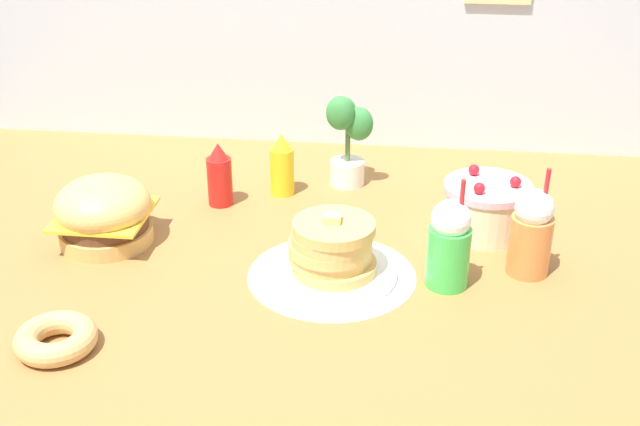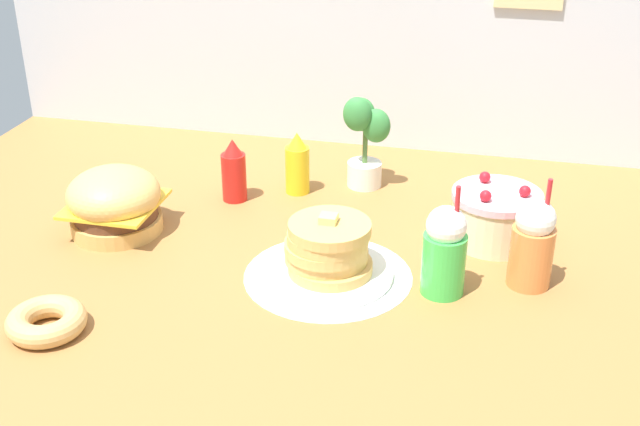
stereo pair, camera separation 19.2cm
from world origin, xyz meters
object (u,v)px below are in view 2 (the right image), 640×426
mustard_bottle (297,165)px  donut_pink_glaze (46,321)px  cream_soda_cup (444,251)px  orange_float_cup (533,244)px  ketchup_bottle (234,172)px  burger (115,202)px  layer_cake (495,216)px  pancake_stack (328,252)px  potted_plant (365,138)px

mustard_bottle → donut_pink_glaze: 0.85m
cream_soda_cup → orange_float_cup: size_ratio=1.00×
ketchup_bottle → cream_soda_cup: cream_soda_cup is taller
burger → donut_pink_glaze: bearing=-82.6°
layer_cake → ketchup_bottle: ketchup_bottle is taller
mustard_bottle → donut_pink_glaze: mustard_bottle is taller
burger → pancake_stack: size_ratio=0.78×
pancake_stack → mustard_bottle: 0.47m
ketchup_bottle → cream_soda_cup: 0.70m
pancake_stack → donut_pink_glaze: size_ratio=1.83×
burger → potted_plant: 0.71m
burger → layer_cake: bearing=9.9°
cream_soda_cup → pancake_stack: bearing=179.1°
layer_cake → orange_float_cup: 0.21m
ketchup_bottle → donut_pink_glaze: (-0.18, -0.70, -0.06)m
burger → mustard_bottle: 0.51m
pancake_stack → mustard_bottle: bearing=113.1°
layer_cake → donut_pink_glaze: 1.08m
pancake_stack → mustard_bottle: mustard_bottle is taller
potted_plant → mustard_bottle: bearing=-154.1°
ketchup_bottle → orange_float_cup: bearing=-19.1°
burger → cream_soda_cup: cream_soda_cup is taller
burger → cream_soda_cup: size_ratio=0.88×
layer_cake → potted_plant: bearing=146.1°
cream_soda_cup → potted_plant: size_ratio=0.98×
donut_pink_glaze → orange_float_cup: bearing=23.5°
mustard_bottle → burger: bearing=-139.5°
ketchup_bottle → orange_float_cup: orange_float_cup is taller
mustard_bottle → orange_float_cup: 0.73m
pancake_stack → potted_plant: size_ratio=1.11×
burger → layer_cake: size_ratio=1.06×
ketchup_bottle → mustard_bottle: 0.18m
mustard_bottle → orange_float_cup: size_ratio=0.67×
cream_soda_cup → layer_cake: bearing=69.4°
layer_cake → mustard_bottle: size_ratio=1.25×
layer_cake → ketchup_bottle: 0.71m
burger → potted_plant: size_ratio=0.87×
ketchup_bottle → donut_pink_glaze: ketchup_bottle is taller
burger → mustard_bottle: mustard_bottle is taller
layer_cake → burger: bearing=-170.1°
cream_soda_cup → orange_float_cup: bearing=22.5°
pancake_stack → cream_soda_cup: (0.26, -0.00, 0.04)m
orange_float_cup → donut_pink_glaze: (-0.97, -0.42, -0.08)m
mustard_bottle → orange_float_cup: bearing=-29.6°
orange_float_cup → pancake_stack: bearing=-170.7°
orange_float_cup → potted_plant: 0.65m
cream_soda_cup → donut_pink_glaze: 0.86m
pancake_stack → layer_cake: layer_cake is taller
donut_pink_glaze → layer_cake: bearing=34.8°
cream_soda_cup → potted_plant: bearing=117.7°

